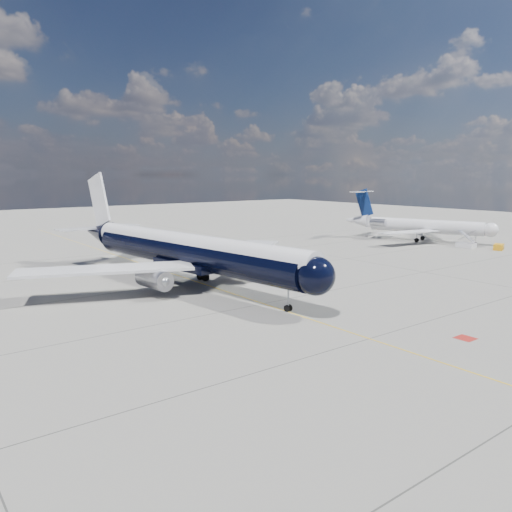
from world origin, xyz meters
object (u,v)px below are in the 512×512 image
object	(u,v)px
regional_jet	(415,225)
service_tug	(499,247)
main_airliner	(183,250)
boarding_stair	(466,244)

from	to	relation	value
regional_jet	service_tug	distance (m)	18.02
main_airliner	service_tug	size ratio (longest dim) A/B	15.46
regional_jet	boarding_stair	xyz separation A→B (m)	(-0.62, -12.26, -2.83)
regional_jet	service_tug	xyz separation A→B (m)	(1.37, -17.73, -2.94)
service_tug	boarding_stair	bearing A→B (deg)	89.36
boarding_stair	main_airliner	bearing A→B (deg)	168.85
main_airliner	regional_jet	size ratio (longest dim) A/B	1.58
regional_jet	boarding_stair	bearing A→B (deg)	-110.96
main_airliner	regional_jet	bearing A→B (deg)	0.46
regional_jet	service_tug	size ratio (longest dim) A/B	9.78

